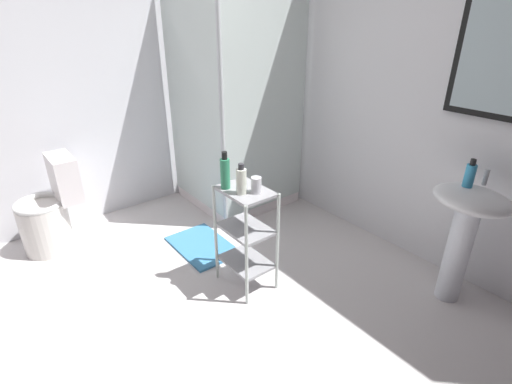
{
  "coord_description": "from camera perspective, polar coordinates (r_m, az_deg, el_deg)",
  "views": [
    {
      "loc": [
        1.65,
        -0.79,
        1.78
      ],
      "look_at": [
        0.06,
        0.46,
        0.82
      ],
      "focal_mm": 26.71,
      "sensor_mm": 36.0,
      "label": 1
    }
  ],
  "objects": [
    {
      "name": "toilet",
      "position": [
        3.47,
        -28.45,
        -2.76
      ],
      "size": [
        0.37,
        0.49,
        0.76
      ],
      "color": "white",
      "rests_on": "ground_plane"
    },
    {
      "name": "shower_stall",
      "position": [
        3.72,
        -3.25,
        4.74
      ],
      "size": [
        0.92,
        0.92,
        2.0
      ],
      "color": "white",
      "rests_on": "ground_plane"
    },
    {
      "name": "wall_back",
      "position": [
        3.15,
        20.27,
        14.39
      ],
      "size": [
        4.2,
        0.14,
        2.5
      ],
      "color": "white",
      "rests_on": "ground_plane"
    },
    {
      "name": "sink_faucet",
      "position": [
        2.72,
        31.15,
        1.92
      ],
      "size": [
        0.03,
        0.03,
        0.1
      ],
      "primitive_type": "cylinder",
      "color": "silver",
      "rests_on": "pedestal_sink"
    },
    {
      "name": "hand_soap_bottle",
      "position": [
        2.63,
        29.37,
        2.25
      ],
      "size": [
        0.06,
        0.06,
        0.18
      ],
      "color": "#389ED1",
      "rests_on": "pedestal_sink"
    },
    {
      "name": "lotion_bottle_white",
      "position": [
        2.36,
        -2.22,
        1.72
      ],
      "size": [
        0.07,
        0.07,
        0.2
      ],
      "color": "white",
      "rests_on": "storage_cart"
    },
    {
      "name": "bath_mat",
      "position": [
        3.24,
        -8.02,
        -7.95
      ],
      "size": [
        0.6,
        0.4,
        0.02
      ],
      "primitive_type": "cube",
      "color": "teal",
      "rests_on": "ground_plane"
    },
    {
      "name": "storage_cart",
      "position": [
        2.59,
        -1.54,
        -5.76
      ],
      "size": [
        0.38,
        0.28,
        0.74
      ],
      "color": "silver",
      "rests_on": "ground_plane"
    },
    {
      "name": "wall_left",
      "position": [
        3.63,
        -26.15,
        14.62
      ],
      "size": [
        0.1,
        4.2,
        2.5
      ],
      "primitive_type": "cube",
      "color": "white",
      "rests_on": "ground_plane"
    },
    {
      "name": "pedestal_sink",
      "position": [
        2.72,
        28.87,
        -4.09
      ],
      "size": [
        0.46,
        0.37,
        0.81
      ],
      "color": "white",
      "rests_on": "ground_plane"
    },
    {
      "name": "body_wash_bottle_green",
      "position": [
        2.43,
        -4.65,
        2.92
      ],
      "size": [
        0.06,
        0.06,
        0.25
      ],
      "color": "#328F64",
      "rests_on": "storage_cart"
    },
    {
      "name": "rinse_cup",
      "position": [
        2.39,
        0.02,
        1.05
      ],
      "size": [
        0.07,
        0.07,
        0.1
      ],
      "primitive_type": "cylinder",
      "color": "silver",
      "rests_on": "storage_cart"
    },
    {
      "name": "ground_plane",
      "position": [
        2.56,
        -9.59,
        -19.34
      ],
      "size": [
        4.2,
        4.2,
        0.02
      ],
      "primitive_type": "cube",
      "color": "silver"
    }
  ]
}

